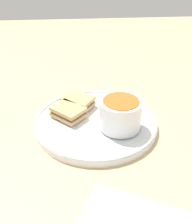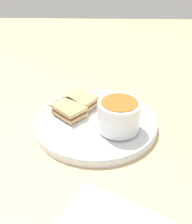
{
  "view_description": "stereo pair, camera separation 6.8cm",
  "coord_description": "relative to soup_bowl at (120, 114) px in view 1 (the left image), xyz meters",
  "views": [
    {
      "loc": [
        0.05,
        0.57,
        0.41
      ],
      "look_at": [
        0.0,
        0.0,
        0.04
      ],
      "focal_mm": 42.0,
      "sensor_mm": 36.0,
      "label": 1
    },
    {
      "loc": [
        -0.02,
        0.57,
        0.41
      ],
      "look_at": [
        0.0,
        0.0,
        0.04
      ],
      "focal_mm": 42.0,
      "sensor_mm": 36.0,
      "label": 2
    }
  ],
  "objects": [
    {
      "name": "sandwich_half_near",
      "position": [
        0.1,
        -0.11,
        -0.02
      ],
      "size": [
        0.1,
        0.1,
        0.03
      ],
      "rotation": [
        0.0,
        0.0,
        5.69
      ],
      "color": "tan",
      "rests_on": "plate"
    },
    {
      "name": "spoon",
      "position": [
        -0.01,
        -0.08,
        -0.03
      ],
      "size": [
        0.04,
        0.1,
        0.01
      ],
      "rotation": [
        0.0,
        0.0,
        11.25
      ],
      "color": "silver",
      "rests_on": "plate"
    },
    {
      "name": "soup_bowl",
      "position": [
        0.0,
        0.0,
        0.0
      ],
      "size": [
        0.1,
        0.1,
        0.07
      ],
      "color": "white",
      "rests_on": "plate"
    },
    {
      "name": "plate",
      "position": [
        0.06,
        -0.04,
        -0.05
      ],
      "size": [
        0.32,
        0.32,
        0.02
      ],
      "color": "white",
      "rests_on": "ground_plane"
    },
    {
      "name": "sandwich_half_far",
      "position": [
        0.13,
        -0.06,
        -0.02
      ],
      "size": [
        0.1,
        0.1,
        0.03
      ],
      "rotation": [
        0.0,
        0.0,
        5.52
      ],
      "color": "tan",
      "rests_on": "plate"
    },
    {
      "name": "ground_plane",
      "position": [
        0.06,
        -0.04,
        -0.06
      ],
      "size": [
        2.4,
        2.4,
        0.0
      ],
      "primitive_type": "plane",
      "color": "#D1B27F"
    }
  ]
}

